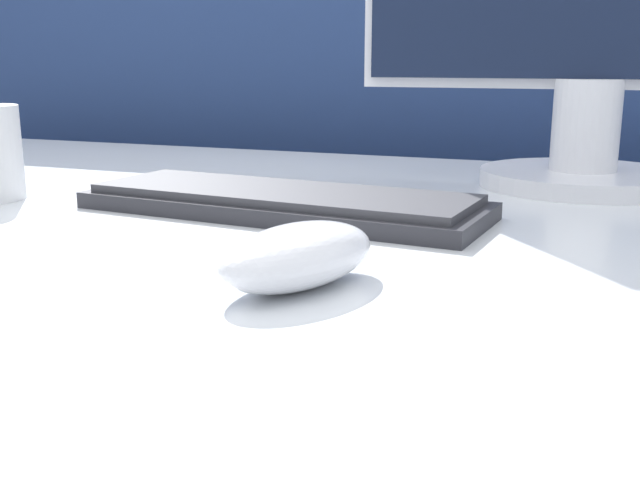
{
  "coord_description": "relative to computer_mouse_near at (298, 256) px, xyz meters",
  "views": [
    {
      "loc": [
        0.23,
        -0.6,
        0.85
      ],
      "look_at": [
        0.04,
        -0.13,
        0.73
      ],
      "focal_mm": 42.0,
      "sensor_mm": 36.0,
      "label": 1
    }
  ],
  "objects": [
    {
      "name": "computer_mouse_near",
      "position": [
        0.0,
        0.0,
        0.0
      ],
      "size": [
        0.1,
        0.14,
        0.04
      ],
      "rotation": [
        0.0,
        0.0,
        -0.36
      ],
      "color": "white",
      "rests_on": "desk"
    },
    {
      "name": "keyboard",
      "position": [
        -0.11,
        0.22,
        -0.01
      ],
      "size": [
        0.41,
        0.17,
        0.02
      ],
      "rotation": [
        0.0,
        0.0,
        -0.08
      ],
      "color": "#28282D",
      "rests_on": "desk"
    },
    {
      "name": "partition_panel",
      "position": [
        -0.04,
        0.83,
        -0.14
      ],
      "size": [
        5.0,
        0.03,
        1.17
      ],
      "color": "navy",
      "rests_on": "ground_plane"
    }
  ]
}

